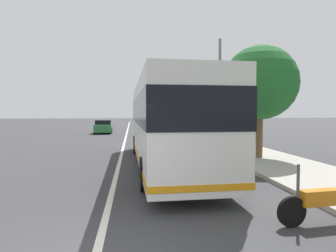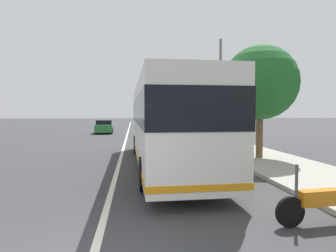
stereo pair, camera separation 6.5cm
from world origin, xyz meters
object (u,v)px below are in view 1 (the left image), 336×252
object	(u,v)px
car_behind_bus	(103,127)
roadside_tree_mid_block	(260,83)
roadside_tree_far_block	(201,99)
coach_bus	(166,120)
utility_pole	(220,91)
motorcycle_nearest_curb	(328,201)
car_oncoming	(148,129)

from	to	relation	value
car_behind_bus	roadside_tree_mid_block	size ratio (longest dim) A/B	0.73
roadside_tree_mid_block	roadside_tree_far_block	size ratio (longest dim) A/B	1.05
coach_bus	utility_pole	xyz separation A→B (m)	(9.48, -5.34, 2.03)
motorcycle_nearest_curb	roadside_tree_mid_block	world-z (taller)	roadside_tree_mid_block
roadside_tree_mid_block	utility_pole	xyz separation A→B (m)	(8.63, -0.73, 0.29)
car_behind_bus	utility_pole	bearing A→B (deg)	41.43
roadside_tree_far_block	coach_bus	bearing A→B (deg)	160.45
utility_pole	roadside_tree_far_block	bearing A→B (deg)	3.77
car_oncoming	car_behind_bus	bearing A→B (deg)	46.72
car_behind_bus	roadside_tree_far_block	size ratio (longest dim) A/B	0.77
roadside_tree_mid_block	coach_bus	bearing A→B (deg)	100.42
roadside_tree_mid_block	roadside_tree_far_block	bearing A→B (deg)	-1.80
coach_bus	car_oncoming	bearing A→B (deg)	-1.48
motorcycle_nearest_curb	utility_pole	world-z (taller)	utility_pole
roadside_tree_mid_block	roadside_tree_far_block	xyz separation A→B (m)	(13.33, -0.42, -0.13)
coach_bus	car_behind_bus	distance (m)	20.40
roadside_tree_far_block	car_oncoming	bearing A→B (deg)	81.34
roadside_tree_mid_block	roadside_tree_far_block	world-z (taller)	roadside_tree_mid_block
roadside_tree_mid_block	utility_pole	world-z (taller)	utility_pole
motorcycle_nearest_curb	roadside_tree_far_block	xyz separation A→B (m)	(20.99, -2.47, 3.09)
roadside_tree_far_block	utility_pole	xyz separation A→B (m)	(-4.70, -0.31, 0.42)
motorcycle_nearest_curb	coach_bus	bearing A→B (deg)	-74.75
motorcycle_nearest_curb	car_oncoming	distance (m)	21.89
coach_bus	utility_pole	world-z (taller)	utility_pole
coach_bus	roadside_tree_mid_block	distance (m)	5.01
motorcycle_nearest_curb	car_oncoming	bearing A→B (deg)	-88.88
coach_bus	motorcycle_nearest_curb	size ratio (longest dim) A/B	5.16
motorcycle_nearest_curb	utility_pole	distance (m)	16.89
car_oncoming	roadside_tree_mid_block	bearing A→B (deg)	-158.98
motorcycle_nearest_curb	roadside_tree_far_block	bearing A→B (deg)	-102.07
utility_pole	roadside_tree_mid_block	bearing A→B (deg)	175.17
coach_bus	car_behind_bus	xyz separation A→B (m)	(19.84, 4.56, -1.26)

